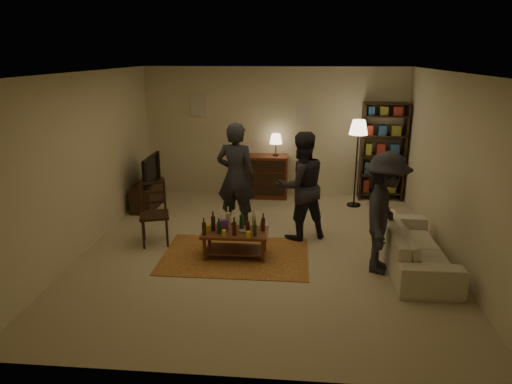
# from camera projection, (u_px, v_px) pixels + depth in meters

# --- Properties ---
(floor) EXTENTS (6.00, 6.00, 0.00)m
(floor) POSITION_uv_depth(u_px,v_px,m) (264.00, 248.00, 7.21)
(floor) COLOR #C6B793
(floor) RESTS_ON ground
(room_shell) EXTENTS (6.00, 6.00, 6.00)m
(room_shell) POSITION_uv_depth(u_px,v_px,m) (244.00, 110.00, 9.57)
(room_shell) COLOR beige
(room_shell) RESTS_ON ground
(rug) EXTENTS (2.20, 1.50, 0.01)m
(rug) POSITION_uv_depth(u_px,v_px,m) (235.00, 256.00, 6.94)
(rug) COLOR maroon
(rug) RESTS_ON ground
(coffee_table) EXTENTS (0.99, 0.54, 0.74)m
(coffee_table) POSITION_uv_depth(u_px,v_px,m) (235.00, 233.00, 6.83)
(coffee_table) COLOR brown
(coffee_table) RESTS_ON ground
(dining_chair) EXTENTS (0.57, 0.57, 1.04)m
(dining_chair) POSITION_uv_depth(u_px,v_px,m) (154.00, 210.00, 7.30)
(dining_chair) COLOR black
(dining_chair) RESTS_ON ground
(tv_stand) EXTENTS (0.40, 1.00, 1.06)m
(tv_stand) POSITION_uv_depth(u_px,v_px,m) (147.00, 189.00, 9.02)
(tv_stand) COLOR black
(tv_stand) RESTS_ON ground
(dresser) EXTENTS (1.00, 0.50, 1.36)m
(dresser) POSITION_uv_depth(u_px,v_px,m) (264.00, 175.00, 9.67)
(dresser) COLOR maroon
(dresser) RESTS_ON ground
(bookshelf) EXTENTS (0.90, 0.34, 2.02)m
(bookshelf) POSITION_uv_depth(u_px,v_px,m) (383.00, 151.00, 9.36)
(bookshelf) COLOR black
(bookshelf) RESTS_ON ground
(floor_lamp) EXTENTS (0.36, 0.36, 1.73)m
(floor_lamp) POSITION_uv_depth(u_px,v_px,m) (358.00, 133.00, 8.81)
(floor_lamp) COLOR black
(floor_lamp) RESTS_ON ground
(sofa) EXTENTS (0.81, 2.08, 0.61)m
(sofa) POSITION_uv_depth(u_px,v_px,m) (414.00, 246.00, 6.55)
(sofa) COLOR beige
(sofa) RESTS_ON ground
(person_left) EXTENTS (0.75, 0.56, 1.87)m
(person_left) POSITION_uv_depth(u_px,v_px,m) (236.00, 177.00, 7.77)
(person_left) COLOR #26262D
(person_left) RESTS_ON ground
(person_right) EXTENTS (1.07, 0.98, 1.79)m
(person_right) POSITION_uv_depth(u_px,v_px,m) (301.00, 186.00, 7.39)
(person_right) COLOR #23232A
(person_right) RESTS_ON ground
(person_by_sofa) EXTENTS (0.94, 1.24, 1.71)m
(person_by_sofa) POSITION_uv_depth(u_px,v_px,m) (384.00, 213.00, 6.25)
(person_by_sofa) COLOR #282830
(person_by_sofa) RESTS_ON ground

